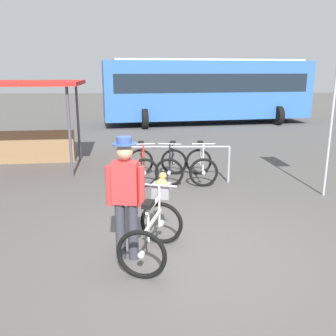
# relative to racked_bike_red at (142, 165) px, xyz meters

# --- Properties ---
(ground_plane) EXTENTS (80.00, 80.00, 0.00)m
(ground_plane) POSITION_rel_racked_bike_red_xyz_m (0.77, -3.75, -0.37)
(ground_plane) COLOR #514F4C
(bike_rack_rail) EXTENTS (2.51, 0.11, 0.88)m
(bike_rack_rail) POSITION_rel_racked_bike_red_xyz_m (0.80, -0.20, 0.27)
(bike_rack_rail) COLOR #99999E
(bike_rack_rail) RESTS_ON ground
(racked_bike_red) EXTENTS (0.79, 1.18, 0.97)m
(racked_bike_red) POSITION_rel_racked_bike_red_xyz_m (0.00, 0.00, 0.00)
(racked_bike_red) COLOR black
(racked_bike_red) RESTS_ON ground
(racked_bike_black) EXTENTS (0.83, 1.20, 0.97)m
(racked_bike_black) POSITION_rel_racked_bike_red_xyz_m (0.70, -0.02, 0.00)
(racked_bike_black) COLOR black
(racked_bike_black) RESTS_ON ground
(racked_bike_white) EXTENTS (0.67, 1.09, 0.97)m
(racked_bike_white) POSITION_rel_racked_bike_red_xyz_m (1.40, -0.03, 0.00)
(racked_bike_white) COLOR black
(racked_bike_white) RESTS_ON ground
(featured_bicycle) EXTENTS (0.92, 1.25, 1.09)m
(featured_bicycle) POSITION_rel_racked_bike_red_xyz_m (0.28, -3.75, 0.12)
(featured_bicycle) COLOR black
(featured_bicycle) RESTS_ON ground
(person_with_featured_bike) EXTENTS (0.52, 0.32, 1.72)m
(person_with_featured_bike) POSITION_rel_racked_bike_red_xyz_m (-0.10, -3.83, 0.58)
(person_with_featured_bike) COLOR #383842
(person_with_featured_bike) RESTS_ON ground
(bus_distant) EXTENTS (10.27, 4.41, 3.08)m
(bus_distant) POSITION_rel_racked_bike_red_xyz_m (2.89, 9.96, 1.37)
(bus_distant) COLOR #3366B7
(bus_distant) RESTS_ON ground
(market_stall) EXTENTS (3.27, 2.54, 2.30)m
(market_stall) POSITION_rel_racked_bike_red_xyz_m (-3.15, 1.54, 1.03)
(market_stall) COLOR #4C4C51
(market_stall) RESTS_ON ground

